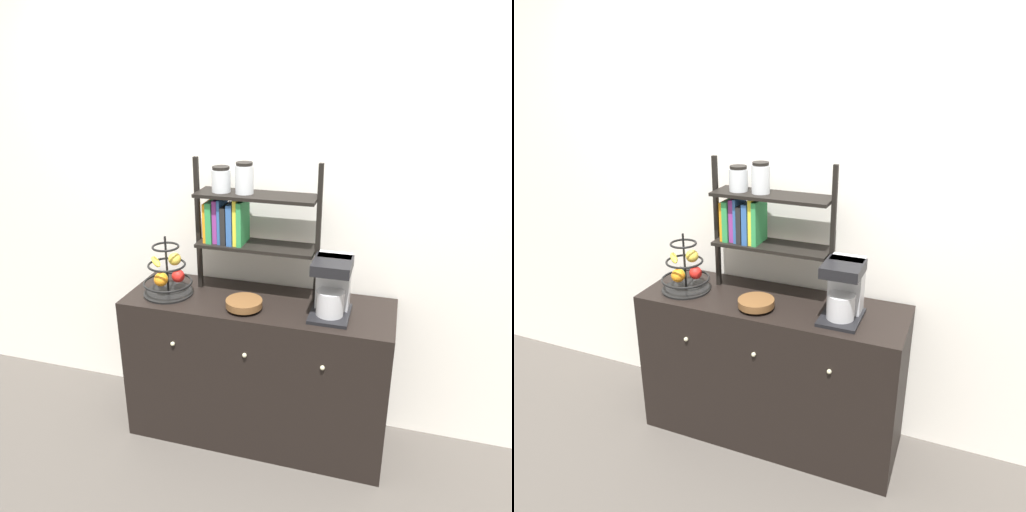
# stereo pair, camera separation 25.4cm
# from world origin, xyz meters

# --- Properties ---
(ground_plane) EXTENTS (12.00, 12.00, 0.00)m
(ground_plane) POSITION_xyz_m (0.00, 0.00, 0.00)
(ground_plane) COLOR #47423D
(wall_back) EXTENTS (7.00, 0.05, 2.60)m
(wall_back) POSITION_xyz_m (0.00, 0.52, 1.30)
(wall_back) COLOR silver
(wall_back) RESTS_ON ground_plane
(sideboard) EXTENTS (1.45, 0.50, 0.86)m
(sideboard) POSITION_xyz_m (0.00, 0.24, 0.43)
(sideboard) COLOR black
(sideboard) RESTS_ON ground_plane
(coffee_maker) EXTENTS (0.20, 0.26, 0.30)m
(coffee_maker) POSITION_xyz_m (0.40, 0.21, 1.01)
(coffee_maker) COLOR black
(coffee_maker) RESTS_ON sideboard
(fruit_stand) EXTENTS (0.27, 0.27, 0.34)m
(fruit_stand) POSITION_xyz_m (-0.50, 0.19, 0.97)
(fruit_stand) COLOR black
(fruit_stand) RESTS_ON sideboard
(wooden_bowl) EXTENTS (0.19, 0.19, 0.05)m
(wooden_bowl) POSITION_xyz_m (-0.04, 0.13, 0.89)
(wooden_bowl) COLOR brown
(wooden_bowl) RESTS_ON sideboard
(shelf_hutch) EXTENTS (0.69, 0.20, 0.74)m
(shelf_hutch) POSITION_xyz_m (-0.13, 0.33, 1.31)
(shelf_hutch) COLOR black
(shelf_hutch) RESTS_ON sideboard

